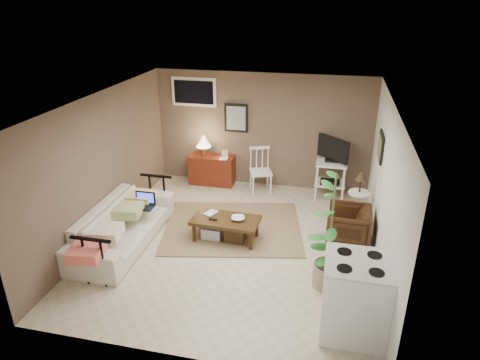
% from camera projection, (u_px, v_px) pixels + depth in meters
% --- Properties ---
extents(floor, '(5.00, 5.00, 0.00)m').
position_uv_depth(floor, '(235.00, 243.00, 7.14)').
color(floor, '#C1B293').
rests_on(floor, ground).
extents(art_back, '(0.50, 0.03, 0.60)m').
position_uv_depth(art_back, '(236.00, 118.00, 8.88)').
color(art_back, black).
extents(art_right, '(0.03, 0.60, 0.45)m').
position_uv_depth(art_right, '(381.00, 147.00, 7.02)').
color(art_right, black).
extents(window, '(0.96, 0.03, 0.60)m').
position_uv_depth(window, '(194.00, 92.00, 8.86)').
color(window, white).
extents(rug, '(2.71, 2.34, 0.02)m').
position_uv_depth(rug, '(233.00, 227.00, 7.61)').
color(rug, olive).
rests_on(rug, floor).
extents(coffee_table, '(1.14, 0.63, 0.42)m').
position_uv_depth(coffee_table, '(225.00, 227.00, 7.15)').
color(coffee_table, '#3C2810').
rests_on(coffee_table, floor).
extents(sofa, '(0.67, 2.31, 0.90)m').
position_uv_depth(sofa, '(122.00, 219.00, 6.98)').
color(sofa, beige).
rests_on(sofa, floor).
extents(sofa_pillows, '(0.44, 2.19, 0.16)m').
position_uv_depth(sofa_pillows, '(117.00, 221.00, 6.69)').
color(sofa_pillows, beige).
rests_on(sofa_pillows, sofa).
extents(sofa_end_rails, '(0.62, 2.30, 0.78)m').
position_uv_depth(sofa_end_rails, '(130.00, 223.00, 6.98)').
color(sofa_end_rails, black).
rests_on(sofa_end_rails, floor).
extents(laptop, '(0.35, 0.26, 0.24)m').
position_uv_depth(laptop, '(144.00, 202.00, 7.24)').
color(laptop, black).
rests_on(laptop, sofa).
extents(red_console, '(0.96, 0.42, 1.10)m').
position_uv_depth(red_console, '(211.00, 167.00, 9.25)').
color(red_console, maroon).
rests_on(red_console, floor).
extents(spindle_chair, '(0.54, 0.54, 0.94)m').
position_uv_depth(spindle_chair, '(261.00, 172.00, 8.83)').
color(spindle_chair, white).
rests_on(spindle_chair, floor).
extents(tv_stand, '(0.61, 0.54, 1.27)m').
position_uv_depth(tv_stand, '(331.00, 166.00, 8.50)').
color(tv_stand, white).
rests_on(tv_stand, floor).
extents(side_table, '(0.38, 0.38, 1.02)m').
position_uv_depth(side_table, '(360.00, 191.00, 7.52)').
color(side_table, white).
rests_on(side_table, floor).
extents(armchair, '(0.67, 0.71, 0.70)m').
position_uv_depth(armchair, '(348.00, 224.00, 7.01)').
color(armchair, black).
rests_on(armchair, floor).
extents(potted_plant, '(0.44, 0.44, 1.76)m').
position_uv_depth(potted_plant, '(331.00, 228.00, 5.74)').
color(potted_plant, gray).
rests_on(potted_plant, floor).
extents(stove, '(0.78, 0.73, 1.02)m').
position_uv_depth(stove, '(355.00, 297.00, 5.09)').
color(stove, white).
rests_on(stove, floor).
extents(bowl, '(0.23, 0.09, 0.22)m').
position_uv_depth(bowl, '(238.00, 214.00, 7.00)').
color(bowl, '#3C2810').
rests_on(bowl, coffee_table).
extents(book_table, '(0.16, 0.08, 0.23)m').
position_uv_depth(book_table, '(207.00, 206.00, 7.25)').
color(book_table, '#3C2810').
rests_on(book_table, coffee_table).
extents(book_console, '(0.17, 0.03, 0.22)m').
position_uv_depth(book_console, '(220.00, 154.00, 8.94)').
color(book_console, '#3C2810').
rests_on(book_console, red_console).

